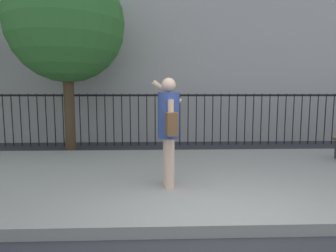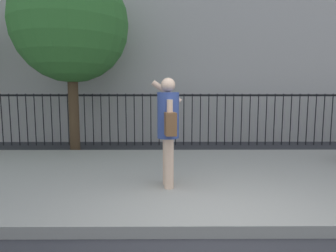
{
  "view_description": "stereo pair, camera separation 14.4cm",
  "coord_description": "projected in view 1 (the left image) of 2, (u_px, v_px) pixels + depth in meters",
  "views": [
    {
      "loc": [
        -0.82,
        -3.16,
        1.66
      ],
      "look_at": [
        -0.65,
        1.73,
        1.09
      ],
      "focal_mm": 31.47,
      "sensor_mm": 36.0,
      "label": 1
    },
    {
      "loc": [
        -0.68,
        -3.16,
        1.66
      ],
      "look_at": [
        -0.65,
        1.73,
        1.09
      ],
      "focal_mm": 31.47,
      "sensor_mm": 36.0,
      "label": 2
    }
  ],
  "objects": [
    {
      "name": "street_tree_near",
      "position": [
        66.0,
        24.0,
        7.75
      ],
      "size": [
        3.08,
        3.08,
        4.98
      ],
      "color": "#4C3823",
      "rests_on": "ground"
    },
    {
      "name": "iron_fence",
      "position": [
        184.0,
        112.0,
        9.09
      ],
      "size": [
        12.03,
        0.04,
        1.6
      ],
      "color": "black",
      "rests_on": "ground"
    },
    {
      "name": "sidewalk",
      "position": [
        201.0,
        176.0,
        5.53
      ],
      "size": [
        28.0,
        4.4,
        0.15
      ],
      "primitive_type": "cube",
      "color": "#9E9B93",
      "rests_on": "ground"
    },
    {
      "name": "pedestrian_on_phone",
      "position": [
        169.0,
        124.0,
        4.59
      ],
      "size": [
        0.51,
        0.68,
        1.73
      ],
      "color": "beige",
      "rests_on": "sidewalk"
    },
    {
      "name": "ground_plane",
      "position": [
        230.0,
        238.0,
        3.35
      ],
      "size": [
        60.0,
        60.0,
        0.0
      ],
      "primitive_type": "plane",
      "color": "#333338"
    }
  ]
}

